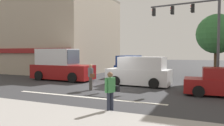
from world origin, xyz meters
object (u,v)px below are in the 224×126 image
traffic_light_mast (198,26)px  van_crossing_center (140,72)px  pedestrian_foreground_with_bag (111,90)px  sedan_approaching_near (223,83)px  box_truck_waiting_far (60,66)px  van_parked_curbside (130,66)px  street_tree (217,34)px  pedestrian_mid_crossing (91,76)px  utility_pole_near_left (55,39)px

traffic_light_mast → van_crossing_center: bearing=-164.9°
van_crossing_center → pedestrian_foreground_with_bag: 7.68m
pedestrian_foreground_with_bag → sedan_approaching_near: bearing=53.1°
traffic_light_mast → van_crossing_center: size_ratio=1.33×
sedan_approaching_near → pedestrian_foreground_with_bag: (-4.30, -5.72, 0.24)m
sedan_approaching_near → van_crossing_center: (-5.35, 1.88, 0.29)m
box_truck_waiting_far → pedestrian_foreground_with_bag: box_truck_waiting_far is taller
box_truck_waiting_far → pedestrian_foreground_with_bag: 11.40m
box_truck_waiting_far → van_crossing_center: box_truck_waiting_far is taller
van_parked_curbside → pedestrian_foreground_with_bag: van_parked_curbside is taller
box_truck_waiting_far → traffic_light_mast: bearing=4.3°
street_tree → pedestrian_mid_crossing: size_ratio=3.28×
sedan_approaching_near → van_crossing_center: bearing=160.6°
box_truck_waiting_far → pedestrian_mid_crossing: bearing=-34.7°
sedan_approaching_near → pedestrian_mid_crossing: 7.76m
traffic_light_mast → van_crossing_center: 5.23m
street_tree → box_truck_waiting_far: 13.21m
van_crossing_center → street_tree: bearing=36.6°
sedan_approaching_near → street_tree: bearing=91.7°
utility_pole_near_left → sedan_approaching_near: (15.68, -5.37, -3.13)m
sedan_approaching_near → van_parked_curbside: bearing=137.0°
van_parked_curbside → van_crossing_center: same height
pedestrian_mid_crossing → street_tree: bearing=43.4°
van_crossing_center → van_parked_curbside: bearing=115.6°
traffic_light_mast → utility_pole_near_left: bearing=170.3°
box_truck_waiting_far → pedestrian_mid_crossing: 6.03m
utility_pole_near_left → sedan_approaching_near: size_ratio=1.77×
van_parked_curbside → van_crossing_center: bearing=-64.4°
box_truck_waiting_far → van_crossing_center: size_ratio=1.21×
utility_pole_near_left → box_truck_waiting_far: (3.09, -3.28, -2.59)m
traffic_light_mast → van_parked_curbside: 8.70m
utility_pole_near_left → pedestrian_mid_crossing: size_ratio=4.42×
van_parked_curbside → utility_pole_near_left: bearing=-164.3°
box_truck_waiting_far → sedan_approaching_near: box_truck_waiting_far is taller
van_parked_curbside → pedestrian_foreground_with_bag: (3.76, -13.24, -0.05)m
sedan_approaching_near → traffic_light_mast: bearing=116.1°
traffic_light_mast → van_parked_curbside: (-6.62, 4.58, -3.30)m
van_parked_curbside → pedestrian_mid_crossing: size_ratio=2.80×
street_tree → traffic_light_mast: traffic_light_mast is taller
pedestrian_mid_crossing → pedestrian_foreground_with_bag: bearing=-52.7°
utility_pole_near_left → pedestrian_mid_crossing: bearing=-39.9°
box_truck_waiting_far → utility_pole_near_left: bearing=133.3°
street_tree → van_crossing_center: street_tree is taller
traffic_light_mast → pedestrian_mid_crossing: bearing=-145.4°
pedestrian_mid_crossing → box_truck_waiting_far: bearing=145.3°
street_tree → van_parked_curbside: 8.59m
box_truck_waiting_far → street_tree: bearing=16.3°
van_crossing_center → pedestrian_foreground_with_bag: size_ratio=2.80×
pedestrian_foreground_with_bag → pedestrian_mid_crossing: (-3.35, 4.39, 0.00)m
utility_pole_near_left → van_parked_curbside: utility_pole_near_left is taller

